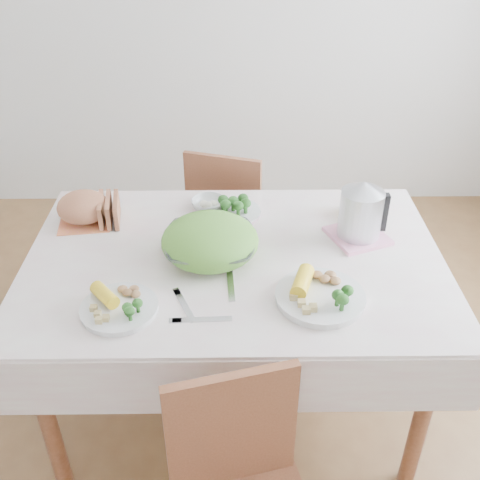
{
  "coord_description": "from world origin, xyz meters",
  "views": [
    {
      "loc": [
        0.0,
        -1.65,
        1.93
      ],
      "look_at": [
        0.02,
        0.02,
        0.82
      ],
      "focal_mm": 42.0,
      "sensor_mm": 36.0,
      "label": 1
    }
  ],
  "objects_px": {
    "dinner_plate_left": "(119,308)",
    "salad_bowl": "(210,246)",
    "dining_table": "(235,336)",
    "dinner_plate_right": "(320,297)",
    "electric_kettle": "(361,210)",
    "yellow_mug": "(353,207)",
    "chair_far": "(234,212)"
  },
  "relations": [
    {
      "from": "dinner_plate_left",
      "to": "yellow_mug",
      "type": "height_order",
      "value": "yellow_mug"
    },
    {
      "from": "salad_bowl",
      "to": "yellow_mug",
      "type": "xyz_separation_m",
      "value": [
        0.56,
        0.28,
        -0.0
      ]
    },
    {
      "from": "yellow_mug",
      "to": "dinner_plate_left",
      "type": "bearing_deg",
      "value": -145.36
    },
    {
      "from": "dinner_plate_right",
      "to": "electric_kettle",
      "type": "height_order",
      "value": "electric_kettle"
    },
    {
      "from": "dining_table",
      "to": "dinner_plate_right",
      "type": "height_order",
      "value": "dinner_plate_right"
    },
    {
      "from": "dinner_plate_right",
      "to": "yellow_mug",
      "type": "xyz_separation_m",
      "value": [
        0.2,
        0.53,
        0.03
      ]
    },
    {
      "from": "dinner_plate_right",
      "to": "dining_table",
      "type": "bearing_deg",
      "value": 137.98
    },
    {
      "from": "chair_far",
      "to": "dinner_plate_left",
      "type": "height_order",
      "value": "chair_far"
    },
    {
      "from": "electric_kettle",
      "to": "salad_bowl",
      "type": "bearing_deg",
      "value": 172.49
    },
    {
      "from": "dining_table",
      "to": "yellow_mug",
      "type": "height_order",
      "value": "yellow_mug"
    },
    {
      "from": "chair_far",
      "to": "salad_bowl",
      "type": "bearing_deg",
      "value": 101.34
    },
    {
      "from": "chair_far",
      "to": "dinner_plate_left",
      "type": "distance_m",
      "value": 1.21
    },
    {
      "from": "dining_table",
      "to": "yellow_mug",
      "type": "xyz_separation_m",
      "value": [
        0.47,
        0.28,
        0.42
      ]
    },
    {
      "from": "dinner_plate_left",
      "to": "dining_table",
      "type": "bearing_deg",
      "value": 39.0
    },
    {
      "from": "dining_table",
      "to": "electric_kettle",
      "type": "relative_size",
      "value": 6.32
    },
    {
      "from": "dining_table",
      "to": "yellow_mug",
      "type": "relative_size",
      "value": 14.65
    },
    {
      "from": "dinner_plate_left",
      "to": "salad_bowl",
      "type": "bearing_deg",
      "value": 47.38
    },
    {
      "from": "dinner_plate_right",
      "to": "electric_kettle",
      "type": "xyz_separation_m",
      "value": [
        0.19,
        0.37,
        0.11
      ]
    },
    {
      "from": "chair_far",
      "to": "yellow_mug",
      "type": "height_order",
      "value": "chair_far"
    },
    {
      "from": "dining_table",
      "to": "dinner_plate_left",
      "type": "distance_m",
      "value": 0.61
    },
    {
      "from": "chair_far",
      "to": "dinner_plate_right",
      "type": "distance_m",
      "value": 1.15
    },
    {
      "from": "dinner_plate_left",
      "to": "yellow_mug",
      "type": "distance_m",
      "value": 1.02
    },
    {
      "from": "dinner_plate_right",
      "to": "chair_far",
      "type": "bearing_deg",
      "value": 104.54
    },
    {
      "from": "chair_far",
      "to": "salad_bowl",
      "type": "height_order",
      "value": "chair_far"
    },
    {
      "from": "salad_bowl",
      "to": "dinner_plate_left",
      "type": "distance_m",
      "value": 0.41
    },
    {
      "from": "yellow_mug",
      "to": "electric_kettle",
      "type": "height_order",
      "value": "electric_kettle"
    },
    {
      "from": "electric_kettle",
      "to": "yellow_mug",
      "type": "bearing_deg",
      "value": 68.08
    },
    {
      "from": "dinner_plate_right",
      "to": "electric_kettle",
      "type": "relative_size",
      "value": 1.32
    },
    {
      "from": "dining_table",
      "to": "chair_far",
      "type": "distance_m",
      "value": 0.83
    },
    {
      "from": "dining_table",
      "to": "chair_far",
      "type": "relative_size",
      "value": 1.64
    },
    {
      "from": "salad_bowl",
      "to": "electric_kettle",
      "type": "xyz_separation_m",
      "value": [
        0.55,
        0.11,
        0.08
      ]
    },
    {
      "from": "dining_table",
      "to": "dinner_plate_left",
      "type": "bearing_deg",
      "value": -141.0
    }
  ]
}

